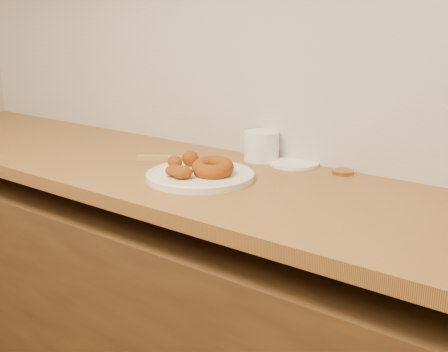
# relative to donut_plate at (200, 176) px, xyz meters

# --- Properties ---
(wall_back) EXTENTS (4.00, 0.02, 2.70)m
(wall_back) POSITION_rel_donut_plate_xyz_m (0.27, 0.36, 0.44)
(wall_back) COLOR #B6AA8D
(wall_back) RESTS_ON ground
(butcher_block) EXTENTS (2.30, 0.62, 0.04)m
(butcher_block) POSITION_rel_donut_plate_xyz_m (-0.38, 0.05, -0.03)
(butcher_block) COLOR olive
(butcher_block) RESTS_ON base_cabinet
(backsplash) EXTENTS (3.60, 0.02, 0.60)m
(backsplash) POSITION_rel_donut_plate_xyz_m (0.27, 0.34, 0.29)
(backsplash) COLOR beige
(backsplash) RESTS_ON wall_back
(donut_plate) EXTENTS (0.30, 0.30, 0.02)m
(donut_plate) POSITION_rel_donut_plate_xyz_m (0.00, 0.00, 0.00)
(donut_plate) COLOR silver
(donut_plate) RESTS_ON butcher_block
(ring_donut) EXTENTS (0.17, 0.17, 0.05)m
(ring_donut) POSITION_rel_donut_plate_xyz_m (0.04, 0.01, 0.03)
(ring_donut) COLOR #8C3A00
(ring_donut) RESTS_ON donut_plate
(fried_dough_chunks) EXTENTS (0.15, 0.18, 0.05)m
(fried_dough_chunks) POSITION_rel_donut_plate_xyz_m (-0.05, -0.03, 0.03)
(fried_dough_chunks) COLOR #8C3A00
(fried_dough_chunks) RESTS_ON donut_plate
(plastic_tub) EXTENTS (0.11, 0.11, 0.09)m
(plastic_tub) POSITION_rel_donut_plate_xyz_m (0.01, 0.29, 0.04)
(plastic_tub) COLOR white
(plastic_tub) RESTS_ON butcher_block
(tub_lid) EXTENTS (0.16, 0.16, 0.01)m
(tub_lid) POSITION_rel_donut_plate_xyz_m (0.13, 0.30, -0.00)
(tub_lid) COLOR white
(tub_lid) RESTS_ON butcher_block
(brass_jar_lid) EXTENTS (0.08, 0.08, 0.01)m
(brass_jar_lid) POSITION_rel_donut_plate_xyz_m (0.29, 0.29, -0.00)
(brass_jar_lid) COLOR #B57732
(brass_jar_lid) RESTS_ON butcher_block
(wooden_utensil) EXTENTS (0.17, 0.13, 0.01)m
(wooden_utensil) POSITION_rel_donut_plate_xyz_m (-0.22, 0.10, -0.00)
(wooden_utensil) COLOR #A47F4A
(wooden_utensil) RESTS_ON butcher_block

